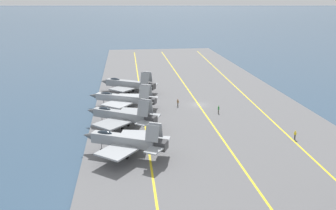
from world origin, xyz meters
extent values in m
plane|color=#334C66|center=(0.00, 0.00, 0.00)|extent=(2000.00, 2000.00, 0.00)
cube|color=slate|center=(0.00, 0.00, 0.20)|extent=(192.55, 50.28, 0.40)
cube|color=yellow|center=(0.00, -13.83, 0.40)|extent=(173.16, 7.41, 0.01)
cube|color=yellow|center=(0.00, 0.00, 0.40)|extent=(173.29, 0.36, 0.01)
cube|color=yellow|center=(0.00, 13.83, 0.40)|extent=(173.29, 1.98, 0.01)
cube|color=#93999E|center=(-27.01, 18.35, 3.12)|extent=(6.29, 10.89, 1.71)
cone|color=#5B5E60|center=(-24.25, 24.26, 3.12)|extent=(2.37, 2.61, 1.63)
cube|color=#38383A|center=(-29.82, 12.30, 3.12)|extent=(2.55, 2.48, 1.46)
ellipsoid|color=#232D38|center=(-25.57, 21.45, 3.94)|extent=(2.01, 2.87, 0.94)
cube|color=#93999E|center=(-30.30, 19.47, 2.57)|extent=(7.10, 7.04, 0.28)
cube|color=#93999E|center=(-24.03, 16.55, 2.57)|extent=(6.03, 5.75, 0.28)
cube|color=#93999E|center=(-30.12, 13.78, 5.31)|extent=(1.66, 2.28, 2.63)
cube|color=#93999E|center=(-28.49, 13.02, 5.31)|extent=(1.66, 2.28, 2.63)
cube|color=#93999E|center=(-31.67, 13.67, 3.12)|extent=(3.51, 3.34, 0.20)
cube|color=#93999E|center=(-27.58, 11.76, 3.12)|extent=(3.25, 2.77, 0.20)
cylinder|color=#B2B2B7|center=(-25.25, 22.13, 1.33)|extent=(0.16, 0.16, 1.87)
cylinder|color=black|center=(-25.25, 22.13, 0.70)|extent=(0.45, 0.64, 0.60)
cylinder|color=#B2B2B7|center=(-28.57, 17.83, 1.33)|extent=(0.16, 0.16, 1.87)
cylinder|color=black|center=(-28.57, 17.83, 0.70)|extent=(0.45, 0.64, 0.60)
cylinder|color=#B2B2B7|center=(-26.40, 16.82, 1.33)|extent=(0.16, 0.16, 1.87)
cylinder|color=black|center=(-26.40, 16.82, 0.70)|extent=(0.45, 0.64, 0.60)
cube|color=gray|center=(-13.63, 19.01, 3.05)|extent=(7.42, 11.00, 1.65)
cone|color=#5B5E60|center=(-10.14, 24.92, 3.05)|extent=(2.48, 2.72, 1.57)
cube|color=#38383A|center=(-17.20, 12.97, 3.05)|extent=(2.60, 2.61, 1.40)
ellipsoid|color=#232D38|center=(-11.80, 22.10, 3.83)|extent=(2.24, 2.93, 0.91)
cube|color=gray|center=(-17.02, 20.55, 2.51)|extent=(7.69, 7.68, 0.28)
cube|color=gray|center=(-10.64, 16.78, 2.51)|extent=(6.98, 6.53, 0.28)
cube|color=gray|center=(-17.29, 14.50, 5.41)|extent=(1.94, 2.40, 3.04)
cube|color=gray|center=(-15.80, 13.62, 5.41)|extent=(1.94, 2.40, 3.04)
cube|color=gray|center=(-18.87, 14.51, 3.05)|extent=(3.58, 3.52, 0.20)
cube|color=gray|center=(-15.04, 12.25, 3.05)|extent=(3.41, 3.07, 0.20)
cylinder|color=#B2B2B7|center=(-11.40, 22.79, 1.31)|extent=(0.16, 0.16, 1.82)
cylinder|color=black|center=(-11.40, 22.79, 0.70)|extent=(0.49, 0.63, 0.60)
cylinder|color=#B2B2B7|center=(-15.23, 18.57, 1.31)|extent=(0.16, 0.16, 1.82)
cylinder|color=black|center=(-15.23, 18.57, 0.70)|extent=(0.49, 0.63, 0.60)
cylinder|color=#B2B2B7|center=(-13.24, 17.39, 1.31)|extent=(0.16, 0.16, 1.82)
cylinder|color=black|center=(-13.24, 17.39, 0.70)|extent=(0.49, 0.63, 0.60)
cube|color=#9EA3A8|center=(-0.20, 18.80, 2.75)|extent=(6.75, 12.29, 1.56)
cone|color=#5B5E60|center=(2.90, 25.57, 2.75)|extent=(2.36, 2.82, 1.48)
cube|color=#38383A|center=(-3.37, 11.88, 2.75)|extent=(2.49, 2.63, 1.33)
ellipsoid|color=#232D38|center=(1.42, 22.34, 3.49)|extent=(2.08, 3.19, 0.86)
cube|color=#9EA3A8|center=(-3.36, 19.77, 2.25)|extent=(7.36, 7.45, 0.28)
cube|color=#9EA3A8|center=(2.60, 17.04, 2.25)|extent=(5.93, 6.36, 0.28)
cube|color=#9EA3A8|center=(-3.54, 13.48, 5.03)|extent=(1.84, 2.59, 2.96)
cube|color=#9EA3A8|center=(-2.05, 12.80, 5.03)|extent=(1.84, 2.59, 2.96)
cube|color=#9EA3A8|center=(-5.14, 13.26, 2.75)|extent=(3.68, 3.58, 0.20)
cube|color=#9EA3A8|center=(-1.17, 11.44, 2.75)|extent=(3.32, 3.05, 0.20)
cylinder|color=#B2B2B7|center=(1.78, 23.13, 1.19)|extent=(0.16, 0.16, 1.57)
cylinder|color=black|center=(1.78, 23.13, 0.70)|extent=(0.45, 0.64, 0.60)
cylinder|color=#B2B2B7|center=(-1.73, 18.08, 1.19)|extent=(0.16, 0.16, 1.57)
cylinder|color=black|center=(-1.73, 18.08, 0.70)|extent=(0.45, 0.64, 0.60)
cylinder|color=#B2B2B7|center=(0.25, 17.17, 1.19)|extent=(0.16, 0.16, 1.57)
cylinder|color=black|center=(0.25, 17.17, 0.70)|extent=(0.45, 0.64, 0.60)
cube|color=gray|center=(13.99, 17.31, 2.78)|extent=(7.75, 11.66, 1.82)
cone|color=#5B5E60|center=(17.57, 23.56, 2.78)|extent=(2.67, 2.90, 1.73)
cube|color=#38383A|center=(10.32, 10.92, 2.78)|extent=(2.82, 2.79, 1.55)
ellipsoid|color=#232D38|center=(15.86, 20.58, 3.65)|extent=(2.37, 3.11, 1.00)
cube|color=gray|center=(10.86, 18.62, 2.19)|extent=(7.25, 7.26, 0.28)
cube|color=gray|center=(16.70, 15.28, 2.19)|extent=(6.18, 6.50, 0.28)
cube|color=gray|center=(10.16, 12.56, 5.15)|extent=(1.95, 2.48, 2.88)
cube|color=gray|center=(11.82, 11.61, 5.15)|extent=(1.95, 2.48, 2.88)
cube|color=gray|center=(8.57, 12.51, 2.78)|extent=(3.65, 3.59, 0.20)
cube|color=gray|center=(12.58, 10.21, 2.78)|extent=(3.43, 3.16, 0.20)
cylinder|color=#B2B2B7|center=(16.28, 21.31, 1.13)|extent=(0.16, 0.16, 1.47)
cylinder|color=black|center=(16.28, 21.31, 0.70)|extent=(0.49, 0.63, 0.60)
cylinder|color=#B2B2B7|center=(12.26, 16.86, 1.13)|extent=(0.16, 0.16, 1.47)
cylinder|color=black|center=(12.26, 16.86, 0.70)|extent=(0.49, 0.63, 0.60)
cylinder|color=#B2B2B7|center=(14.47, 15.59, 1.13)|extent=(0.16, 0.16, 1.47)
cylinder|color=black|center=(14.47, 15.59, 0.70)|extent=(0.49, 0.63, 0.60)
cylinder|color=#383328|center=(-24.01, -13.32, 0.87)|extent=(0.24, 0.24, 0.93)
cube|color=yellow|center=(-24.01, -13.32, 1.60)|extent=(0.46, 0.44, 0.54)
sphere|color=tan|center=(-24.01, -13.32, 2.01)|extent=(0.22, 0.22, 0.22)
sphere|color=yellow|center=(-24.01, -13.32, 2.07)|extent=(0.24, 0.24, 0.24)
cylinder|color=#383328|center=(-0.70, 5.25, 0.83)|extent=(0.24, 0.24, 0.87)
cube|color=brown|center=(-0.70, 5.25, 1.58)|extent=(0.46, 0.44, 0.62)
sphere|color=beige|center=(-0.70, 5.25, 2.02)|extent=(0.22, 0.22, 0.22)
sphere|color=brown|center=(-0.70, 5.25, 2.08)|extent=(0.24, 0.24, 0.24)
cylinder|color=#4C473D|center=(-7.09, -3.18, 0.84)|extent=(0.24, 0.24, 0.88)
cube|color=green|center=(-7.09, -3.18, 1.58)|extent=(0.39, 0.28, 0.59)
sphere|color=beige|center=(-7.09, -3.18, 2.01)|extent=(0.22, 0.22, 0.22)
sphere|color=green|center=(-7.09, -3.18, 2.07)|extent=(0.24, 0.24, 0.24)
camera|label=1|loc=(-82.12, 17.62, 26.06)|focal=38.00mm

